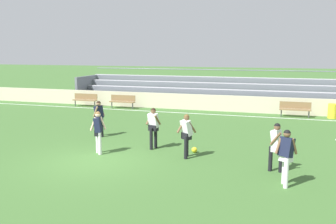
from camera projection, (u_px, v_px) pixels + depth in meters
The scene contains 15 objects.
ground_plane at pixel (96, 161), 13.38m from camera, with size 160.00×160.00×0.00m, color #3D662D.
field_line_sideline at pixel (181, 113), 23.84m from camera, with size 44.00×0.12×0.01m, color white.
sideline_wall at pixel (187, 102), 25.13m from camera, with size 48.00×0.16×1.05m, color beige.
bleacher_stand at pixel (237, 92), 26.36m from camera, with size 23.88×3.66×2.52m.
bench_centre_sideline at pixel (295, 108), 22.26m from camera, with size 1.80×0.40×0.90m.
bench_far_right at pixel (123, 100), 25.68m from camera, with size 1.80×0.40×0.90m.
bench_far_left at pixel (85, 99), 26.56m from camera, with size 1.80×0.40×0.90m.
trash_bin at pixel (332, 111), 21.83m from camera, with size 0.52×0.52×0.87m, color yellow.
player_white_deep_cover at pixel (153, 125), 14.94m from camera, with size 0.57×0.51×1.66m.
player_white_dropping_back at pixel (186, 132), 13.67m from camera, with size 0.69×0.50×1.62m.
player_dark_pressing_high at pixel (286, 153), 10.77m from camera, with size 0.65×0.49×1.67m.
player_white_challenging at pixel (276, 143), 12.06m from camera, with size 0.46×0.62×1.61m.
player_dark_wide_right at pixel (98, 129), 14.21m from camera, with size 0.51×0.45×1.64m.
player_dark_wide_left at pixel (99, 115), 17.08m from camera, with size 0.45×0.53×1.65m.
soccer_ball at pixel (194, 150), 14.48m from camera, with size 0.22×0.22×0.22m, color yellow.
Camera 1 is at (6.45, -11.50, 3.88)m, focal length 40.05 mm.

